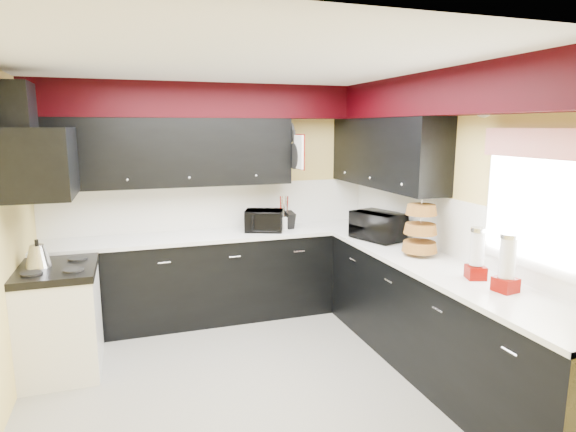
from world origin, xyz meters
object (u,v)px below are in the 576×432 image
Objects in this scene: toaster_oven at (264,221)px; kettle at (38,256)px; microwave at (378,226)px; knife_block at (289,220)px; utensil_crock at (284,223)px.

kettle is (-2.12, -0.66, -0.04)m from toaster_oven.
microwave reaches higher than kettle.
knife_block is (-0.69, 0.77, -0.04)m from microwave.
kettle reaches higher than utensil_crock.
toaster_oven is 0.25m from utensil_crock.
toaster_oven reaches higher than knife_block.
kettle is at bearing -163.59° from utensil_crock.
toaster_oven is 2.22m from kettle.
knife_block is (0.06, -0.02, 0.03)m from utensil_crock.
microwave is 2.47× the size of kettle.
kettle is at bearing 69.02° from microwave.
microwave is 3.61× the size of utensil_crock.
toaster_oven is at bearing 175.86° from knife_block.
utensil_crock is 0.68× the size of kettle.
utensil_crock is (0.24, 0.04, -0.05)m from toaster_oven.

